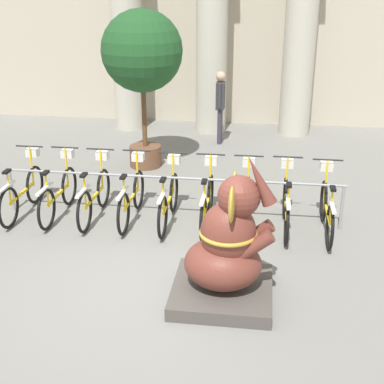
{
  "coord_description": "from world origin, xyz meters",
  "views": [
    {
      "loc": [
        1.4,
        -6.08,
        3.8
      ],
      "look_at": [
        0.45,
        0.76,
        1.0
      ],
      "focal_mm": 50.0,
      "sensor_mm": 36.0,
      "label": 1
    }
  ],
  "objects_px": {
    "bicycle_6": "(246,203)",
    "potted_tree": "(142,56)",
    "bicycle_4": "(169,199)",
    "bicycle_0": "(23,191)",
    "bicycle_7": "(286,205)",
    "bicycle_2": "(95,195)",
    "elephant_statue": "(227,252)",
    "bicycle_3": "(132,196)",
    "person_pedestrian": "(220,101)",
    "bicycle_8": "(327,208)",
    "bicycle_5": "(207,201)",
    "bicycle_1": "(59,192)"
  },
  "relations": [
    {
      "from": "person_pedestrian",
      "to": "potted_tree",
      "type": "bearing_deg",
      "value": -126.49
    },
    {
      "from": "bicycle_3",
      "to": "elephant_statue",
      "type": "xyz_separation_m",
      "value": [
        1.74,
        -2.14,
        0.24
      ]
    },
    {
      "from": "bicycle_7",
      "to": "bicycle_2",
      "type": "bearing_deg",
      "value": -179.83
    },
    {
      "from": "bicycle_7",
      "to": "elephant_statue",
      "type": "height_order",
      "value": "elephant_statue"
    },
    {
      "from": "bicycle_0",
      "to": "bicycle_5",
      "type": "distance_m",
      "value": 3.15
    },
    {
      "from": "bicycle_3",
      "to": "bicycle_6",
      "type": "xyz_separation_m",
      "value": [
        1.89,
        -0.03,
        0.0
      ]
    },
    {
      "from": "bicycle_3",
      "to": "elephant_statue",
      "type": "bearing_deg",
      "value": -50.97
    },
    {
      "from": "bicycle_3",
      "to": "elephant_statue",
      "type": "relative_size",
      "value": 0.89
    },
    {
      "from": "bicycle_2",
      "to": "bicycle_0",
      "type": "bearing_deg",
      "value": -179.6
    },
    {
      "from": "bicycle_6",
      "to": "elephant_statue",
      "type": "height_order",
      "value": "elephant_statue"
    },
    {
      "from": "bicycle_5",
      "to": "potted_tree",
      "type": "xyz_separation_m",
      "value": [
        -1.63,
        2.73,
        1.9
      ]
    },
    {
      "from": "bicycle_0",
      "to": "bicycle_8",
      "type": "height_order",
      "value": "same"
    },
    {
      "from": "bicycle_6",
      "to": "potted_tree",
      "type": "bearing_deg",
      "value": 129.68
    },
    {
      "from": "bicycle_0",
      "to": "bicycle_2",
      "type": "bearing_deg",
      "value": 0.4
    },
    {
      "from": "bicycle_7",
      "to": "elephant_statue",
      "type": "distance_m",
      "value": 2.3
    },
    {
      "from": "bicycle_7",
      "to": "bicycle_6",
      "type": "bearing_deg",
      "value": -177.26
    },
    {
      "from": "bicycle_1",
      "to": "bicycle_2",
      "type": "bearing_deg",
      "value": -1.1
    },
    {
      "from": "bicycle_1",
      "to": "bicycle_5",
      "type": "distance_m",
      "value": 2.52
    },
    {
      "from": "bicycle_2",
      "to": "person_pedestrian",
      "type": "distance_m",
      "value": 4.97
    },
    {
      "from": "bicycle_2",
      "to": "bicycle_6",
      "type": "distance_m",
      "value": 2.52
    },
    {
      "from": "bicycle_4",
      "to": "elephant_statue",
      "type": "xyz_separation_m",
      "value": [
        1.11,
        -2.1,
        0.24
      ]
    },
    {
      "from": "bicycle_1",
      "to": "bicycle_6",
      "type": "bearing_deg",
      "value": -0.6
    },
    {
      "from": "bicycle_4",
      "to": "bicycle_7",
      "type": "xyz_separation_m",
      "value": [
        1.89,
        0.04,
        0.0
      ]
    },
    {
      "from": "bicycle_5",
      "to": "bicycle_7",
      "type": "bearing_deg",
      "value": 1.58
    },
    {
      "from": "elephant_statue",
      "to": "bicycle_5",
      "type": "bearing_deg",
      "value": 102.73
    },
    {
      "from": "bicycle_1",
      "to": "bicycle_2",
      "type": "distance_m",
      "value": 0.63
    },
    {
      "from": "bicycle_2",
      "to": "potted_tree",
      "type": "xyz_separation_m",
      "value": [
        0.26,
        2.71,
        1.9
      ]
    },
    {
      "from": "bicycle_6",
      "to": "potted_tree",
      "type": "xyz_separation_m",
      "value": [
        -2.26,
        2.73,
        1.9
      ]
    },
    {
      "from": "bicycle_2",
      "to": "bicycle_5",
      "type": "distance_m",
      "value": 1.89
    },
    {
      "from": "bicycle_0",
      "to": "bicycle_7",
      "type": "relative_size",
      "value": 1.0
    },
    {
      "from": "bicycle_8",
      "to": "bicycle_7",
      "type": "bearing_deg",
      "value": 174.73
    },
    {
      "from": "bicycle_3",
      "to": "person_pedestrian",
      "type": "relative_size",
      "value": 0.99
    },
    {
      "from": "bicycle_2",
      "to": "elephant_statue",
      "type": "bearing_deg",
      "value": -42.04
    },
    {
      "from": "bicycle_0",
      "to": "potted_tree",
      "type": "height_order",
      "value": "potted_tree"
    },
    {
      "from": "potted_tree",
      "to": "bicycle_5",
      "type": "bearing_deg",
      "value": -59.14
    },
    {
      "from": "bicycle_8",
      "to": "bicycle_2",
      "type": "bearing_deg",
      "value": 179.26
    },
    {
      "from": "potted_tree",
      "to": "bicycle_7",
      "type": "bearing_deg",
      "value": -43.0
    },
    {
      "from": "bicycle_0",
      "to": "person_pedestrian",
      "type": "distance_m",
      "value": 5.53
    },
    {
      "from": "bicycle_2",
      "to": "bicycle_7",
      "type": "relative_size",
      "value": 1.0
    },
    {
      "from": "bicycle_2",
      "to": "potted_tree",
      "type": "relative_size",
      "value": 0.53
    },
    {
      "from": "bicycle_1",
      "to": "bicycle_4",
      "type": "xyz_separation_m",
      "value": [
        1.89,
        -0.05,
        0.0
      ]
    },
    {
      "from": "person_pedestrian",
      "to": "bicycle_0",
      "type": "bearing_deg",
      "value": -122.37
    },
    {
      "from": "bicycle_6",
      "to": "person_pedestrian",
      "type": "distance_m",
      "value": 4.77
    },
    {
      "from": "person_pedestrian",
      "to": "bicycle_1",
      "type": "bearing_deg",
      "value": -116.57
    },
    {
      "from": "bicycle_3",
      "to": "bicycle_7",
      "type": "distance_m",
      "value": 2.52
    },
    {
      "from": "bicycle_2",
      "to": "elephant_statue",
      "type": "distance_m",
      "value": 3.2
    },
    {
      "from": "bicycle_4",
      "to": "elephant_statue",
      "type": "bearing_deg",
      "value": -62.22
    },
    {
      "from": "bicycle_4",
      "to": "potted_tree",
      "type": "bearing_deg",
      "value": 110.09
    },
    {
      "from": "bicycle_1",
      "to": "bicycle_8",
      "type": "height_order",
      "value": "same"
    },
    {
      "from": "bicycle_5",
      "to": "bicycle_8",
      "type": "bearing_deg",
      "value": -0.71
    }
  ]
}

